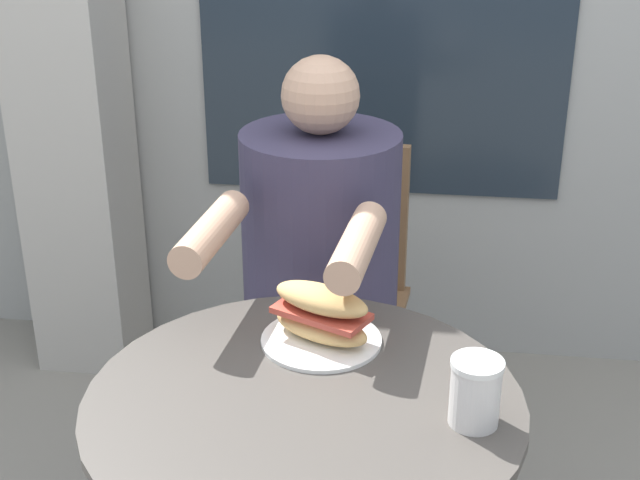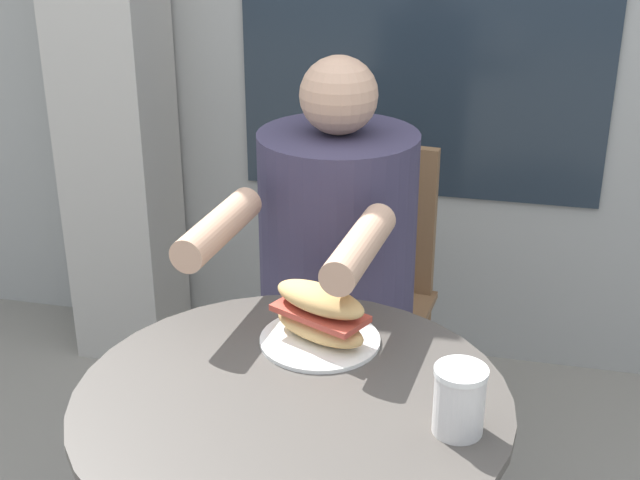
# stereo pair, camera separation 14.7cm
# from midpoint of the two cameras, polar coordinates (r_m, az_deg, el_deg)

# --- Properties ---
(diner_chair) EXTENTS (0.41, 0.41, 0.87)m
(diner_chair) POSITION_cam_midpoint_polar(r_m,az_deg,el_deg) (2.44, -0.56, -2.13)
(diner_chair) COLOR brown
(diner_chair) RESTS_ON ground_plane
(seated_diner) EXTENTS (0.41, 0.67, 1.19)m
(seated_diner) POSITION_cam_midpoint_polar(r_m,az_deg,el_deg) (2.14, -2.17, -6.38)
(seated_diner) COLOR #38334C
(seated_diner) RESTS_ON ground_plane
(sandwich_on_plate) EXTENTS (0.23, 0.23, 0.12)m
(sandwich_on_plate) POSITION_cam_midpoint_polar(r_m,az_deg,el_deg) (1.67, -2.45, -5.11)
(sandwich_on_plate) COLOR white
(sandwich_on_plate) RESTS_ON cafe_table
(drink_cup) EXTENTS (0.09, 0.09, 0.12)m
(drink_cup) POSITION_cam_midpoint_polar(r_m,az_deg,el_deg) (1.46, 7.04, -9.70)
(drink_cup) COLOR silver
(drink_cup) RESTS_ON cafe_table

